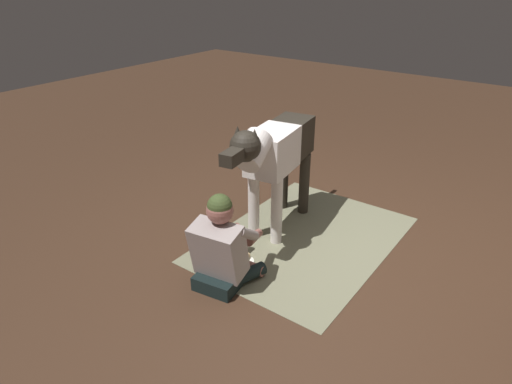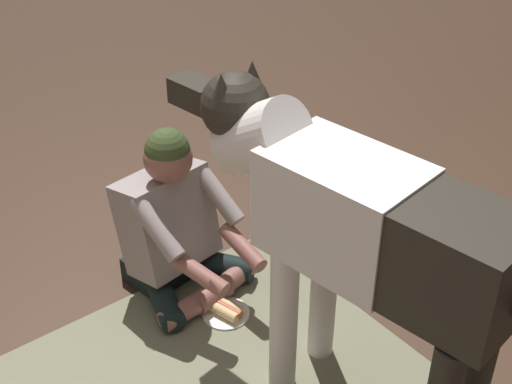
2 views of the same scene
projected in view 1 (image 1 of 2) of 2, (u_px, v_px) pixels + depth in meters
The scene contains 5 objects.
ground_plane at pixel (303, 243), 4.26m from camera, with size 15.92×15.92×0.00m, color #3C271A.
area_rug at pixel (304, 239), 4.32m from camera, with size 2.04×1.49×0.01m, color #706F56.
person_sitting_on_floor at pixel (222, 248), 3.59m from camera, with size 0.69×0.57×0.81m.
large_dog at pixel (275, 154), 4.13m from camera, with size 1.61×0.46×1.21m.
hot_dog_on_plate at pixel (242, 260), 3.97m from camera, with size 0.21×0.21×0.06m.
Camera 1 is at (3.17, 1.77, 2.32)m, focal length 31.91 mm.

